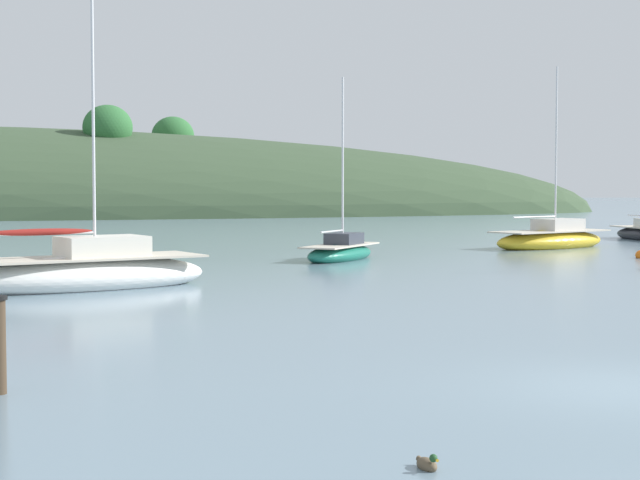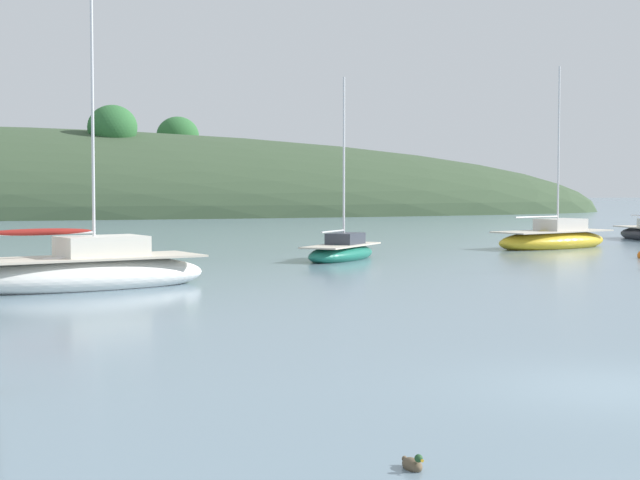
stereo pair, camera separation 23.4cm
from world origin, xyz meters
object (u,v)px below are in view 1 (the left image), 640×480
(sailboat_orange_cutter, at_px, (341,252))
(sailboat_black_sloop, at_px, (551,239))
(duck_trailing, at_px, (427,464))
(mooring_buoy_outer, at_px, (82,257))
(sailboat_white_near, at_px, (84,273))

(sailboat_orange_cutter, relative_size, sailboat_black_sloop, 0.85)
(sailboat_orange_cutter, distance_m, duck_trailing, 31.01)
(duck_trailing, bearing_deg, sailboat_orange_cutter, 76.80)
(sailboat_black_sloop, xyz_separation_m, duck_trailing, (-19.09, -35.38, -0.37))
(sailboat_orange_cutter, relative_size, mooring_buoy_outer, 14.19)
(mooring_buoy_outer, bearing_deg, duck_trailing, -84.35)
(sailboat_white_near, bearing_deg, sailboat_orange_cutter, 41.94)
(sailboat_white_near, height_order, sailboat_orange_cutter, sailboat_white_near)
(sailboat_white_near, distance_m, sailboat_orange_cutter, 13.99)
(sailboat_orange_cutter, distance_m, sailboat_black_sloop, 13.08)
(sailboat_orange_cutter, xyz_separation_m, mooring_buoy_outer, (-10.33, 2.64, -0.21))
(mooring_buoy_outer, height_order, duck_trailing, mooring_buoy_outer)
(sailboat_black_sloop, bearing_deg, duck_trailing, -118.35)
(sailboat_white_near, distance_m, duck_trailing, 21.11)
(sailboat_white_near, bearing_deg, duck_trailing, -80.94)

